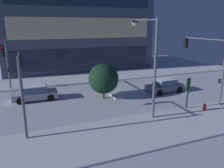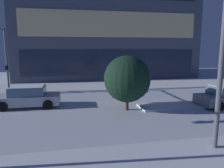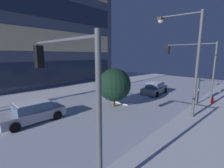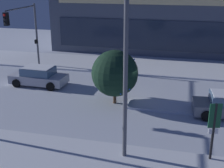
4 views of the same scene
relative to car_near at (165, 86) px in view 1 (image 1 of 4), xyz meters
name	(u,v)px [view 1 (image 1 of 4)]	position (x,y,z in m)	size (l,w,h in m)	color
ground	(105,97)	(-6.90, 0.85, -0.71)	(52.00, 52.00, 0.00)	silver
curb_strip_near	(146,130)	(-6.90, -7.64, -0.64)	(52.00, 5.20, 0.14)	silver
curb_strip_far	(85,79)	(-6.90, 9.35, -0.64)	(52.00, 5.20, 0.14)	silver
median_strip	(149,92)	(-1.77, 0.47, -0.64)	(9.00, 1.80, 0.14)	silver
office_tower_main	(74,0)	(-5.61, 20.01, 10.91)	(24.30, 13.04, 23.24)	#4C5466
car_near	(165,86)	(0.00, 0.00, 0.00)	(4.49, 2.33, 1.49)	slate
car_far	(35,93)	(-13.91, 2.54, 0.00)	(4.50, 2.21, 1.49)	#B7B7C1
traffic_light_corner_near_right	(206,57)	(2.05, -3.66, 3.67)	(0.32, 5.71, 6.30)	#565960
traffic_light_corner_near_left	(21,77)	(-14.95, -4.06, 3.21)	(0.32, 4.37, 5.58)	#565960
traffic_light_corner_far_left	(6,58)	(-16.40, 5.56, 3.35)	(0.32, 5.09, 5.85)	#565960
street_lamp_arched	(149,54)	(-5.43, -5.16, 4.47)	(0.75, 3.20, 7.95)	#565960
fire_hydrant	(204,108)	(-0.26, -6.38, -0.34)	(0.48, 0.26, 0.77)	red
parking_info_sign	(188,90)	(-1.37, -5.35, 1.15)	(0.55, 0.19, 2.92)	black
decorated_tree_median	(103,79)	(-7.27, 0.39, 1.40)	(3.10, 3.13, 3.67)	#473323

